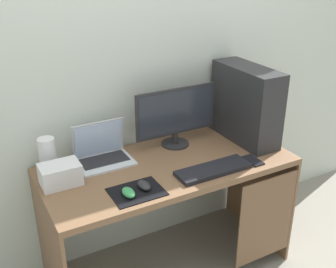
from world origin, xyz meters
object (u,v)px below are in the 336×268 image
object	(u,v)px
pc_tower	(246,104)
speaker	(48,155)
monitor	(176,115)
laptop	(103,153)
mouse_right	(129,193)
keyboard	(213,170)
mouse_left	(144,185)
projector	(60,174)
cell_phone	(253,161)

from	to	relation	value
pc_tower	speaker	distance (m)	1.20
monitor	laptop	bearing A→B (deg)	177.32
mouse_right	monitor	bearing A→B (deg)	38.58
mouse_right	keyboard	bearing A→B (deg)	0.58
monitor	keyboard	world-z (taller)	monitor
laptop	speaker	world-z (taller)	laptop
mouse_left	keyboard	bearing A→B (deg)	-2.84
pc_tower	keyboard	xyz separation A→B (m)	(-0.40, -0.26, -0.22)
keyboard	speaker	bearing A→B (deg)	151.06
mouse_left	mouse_right	xyz separation A→B (m)	(-0.09, -0.02, 0.00)
pc_tower	mouse_left	bearing A→B (deg)	-163.55
laptop	keyboard	distance (m)	0.62
pc_tower	projector	bearing A→B (deg)	179.56
keyboard	projector	bearing A→B (deg)	160.45
keyboard	mouse_right	xyz separation A→B (m)	(-0.50, -0.01, 0.01)
laptop	cell_phone	world-z (taller)	laptop
projector	cell_phone	world-z (taller)	projector
laptop	mouse_left	world-z (taller)	laptop
projector	mouse_left	bearing A→B (deg)	-35.26
laptop	mouse_right	xyz separation A→B (m)	(-0.02, -0.41, -0.02)
monitor	speaker	size ratio (longest dim) A/B	2.70
mouse_right	cell_phone	xyz separation A→B (m)	(0.76, -0.01, -0.02)
speaker	cell_phone	bearing A→B (deg)	-22.98
monitor	mouse_left	distance (m)	0.55
projector	mouse_left	distance (m)	0.43
mouse_left	pc_tower	bearing A→B (deg)	16.45
monitor	cell_phone	xyz separation A→B (m)	(0.28, -0.39, -0.19)
mouse_left	mouse_right	size ratio (longest dim) A/B	1.00
laptop	mouse_left	xyz separation A→B (m)	(0.07, -0.38, -0.02)
projector	keyboard	distance (m)	0.80
pc_tower	mouse_right	world-z (taller)	pc_tower
projector	cell_phone	distance (m)	1.05
laptop	keyboard	bearing A→B (deg)	-39.99
mouse_right	pc_tower	bearing A→B (deg)	16.28
projector	keyboard	world-z (taller)	projector
speaker	monitor	bearing A→B (deg)	-3.68
laptop	speaker	distance (m)	0.30
monitor	speaker	bearing A→B (deg)	176.32
monitor	mouse_right	size ratio (longest dim) A/B	5.41
projector	mouse_left	world-z (taller)	projector
projector	speaker	bearing A→B (deg)	97.13
mouse_right	projector	bearing A→B (deg)	133.10
keyboard	mouse_left	size ratio (longest dim) A/B	4.38
mouse_left	mouse_right	world-z (taller)	same
keyboard	pc_tower	bearing A→B (deg)	32.58
speaker	mouse_right	bearing A→B (deg)	-57.55
pc_tower	projector	distance (m)	1.17
pc_tower	keyboard	distance (m)	0.53
keyboard	mouse_left	world-z (taller)	mouse_left
pc_tower	mouse_left	size ratio (longest dim) A/B	5.09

